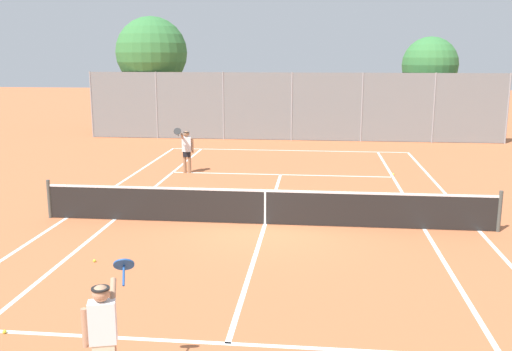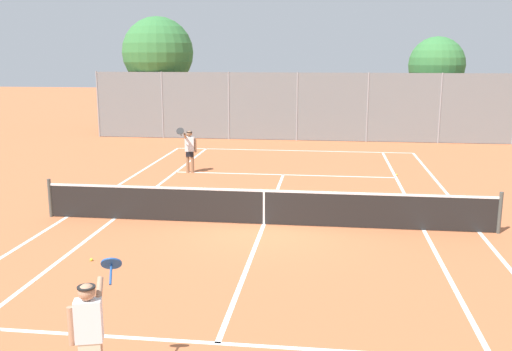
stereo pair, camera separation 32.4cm
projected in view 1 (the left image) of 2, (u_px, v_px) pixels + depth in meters
name	position (u px, v px, depth m)	size (l,w,h in m)	color
ground_plane	(265.00, 224.00, 15.11)	(120.00, 120.00, 0.00)	#BC663D
court_line_markings	(265.00, 224.00, 15.11)	(11.10, 23.90, 0.01)	white
tennis_net	(265.00, 206.00, 15.00)	(12.00, 0.10, 1.07)	#474C47
player_near_side	(104.00, 334.00, 7.27)	(0.53, 0.84, 1.77)	tan
player_far_left	(187.00, 149.00, 21.48)	(0.62, 0.77, 1.77)	#936B4C
loose_tennis_ball_0	(94.00, 261.00, 12.36)	(0.07, 0.07, 0.07)	#D1DB33
loose_tennis_ball_1	(4.00, 332.00, 9.20)	(0.07, 0.07, 0.07)	#D1DB33
loose_tennis_ball_2	(393.00, 174.00, 21.25)	(0.07, 0.07, 0.07)	#D1DB33
back_fence	(292.00, 107.00, 29.49)	(21.61, 0.08, 3.52)	gray
tree_behind_left	(151.00, 55.00, 31.56)	(3.91, 3.91, 6.46)	brown
tree_behind_right	(431.00, 66.00, 30.46)	(2.96, 2.96, 5.34)	brown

